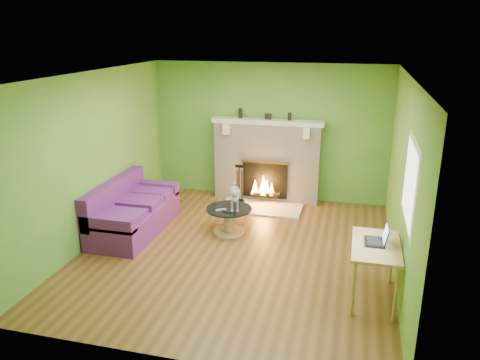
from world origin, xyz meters
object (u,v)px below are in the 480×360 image
(sofa, at_px, (132,212))
(desk, at_px, (376,251))
(cat, at_px, (234,196))
(coffee_table, at_px, (229,218))

(sofa, height_order, desk, sofa)
(desk, bearing_deg, cat, 145.20)
(sofa, distance_m, coffee_table, 1.60)
(sofa, height_order, coffee_table, sofa)
(desk, relative_size, cat, 1.48)
(coffee_table, relative_size, cat, 1.13)
(sofa, relative_size, coffee_table, 2.50)
(desk, height_order, cat, cat)
(sofa, xyz_separation_m, desk, (3.81, -1.13, 0.31))
(sofa, relative_size, cat, 2.81)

